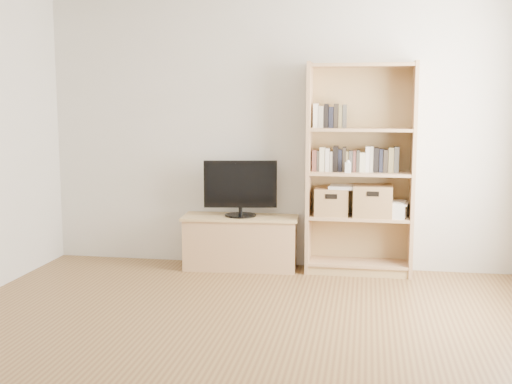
% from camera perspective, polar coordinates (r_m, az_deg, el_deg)
% --- Properties ---
extents(floor, '(4.50, 5.00, 0.01)m').
position_cam_1_polar(floor, '(4.09, -3.52, -15.11)').
color(floor, brown).
rests_on(floor, ground).
extents(back_wall, '(4.50, 0.02, 2.60)m').
position_cam_1_polar(back_wall, '(6.22, 1.71, 5.24)').
color(back_wall, beige).
rests_on(back_wall, floor).
extents(tv_stand, '(1.09, 0.47, 0.49)m').
position_cam_1_polar(tv_stand, '(6.22, -1.38, -4.59)').
color(tv_stand, tan).
rests_on(tv_stand, floor).
extents(bookshelf, '(0.98, 0.35, 1.96)m').
position_cam_1_polar(bookshelf, '(6.01, 9.24, 1.99)').
color(bookshelf, tan).
rests_on(bookshelf, floor).
extents(television, '(0.70, 0.17, 0.55)m').
position_cam_1_polar(television, '(6.13, -1.40, 0.35)').
color(television, black).
rests_on(television, tv_stand).
extents(books_row_mid, '(0.81, 0.17, 0.22)m').
position_cam_1_polar(books_row_mid, '(6.03, 9.26, 2.83)').
color(books_row_mid, brown).
rests_on(books_row_mid, bookshelf).
extents(books_row_upper, '(0.42, 0.17, 0.22)m').
position_cam_1_polar(books_row_upper, '(6.01, 7.25, 6.71)').
color(books_row_upper, brown).
rests_on(books_row_upper, bookshelf).
extents(baby_monitor, '(0.05, 0.04, 0.10)m').
position_cam_1_polar(baby_monitor, '(5.90, 8.18, 2.16)').
color(baby_monitor, white).
rests_on(baby_monitor, bookshelf).
extents(basket_left, '(0.32, 0.27, 0.26)m').
position_cam_1_polar(basket_left, '(6.05, 6.70, -0.86)').
color(basket_left, olive).
rests_on(basket_left, bookshelf).
extents(basket_right, '(0.36, 0.29, 0.29)m').
position_cam_1_polar(basket_right, '(6.04, 10.31, -0.78)').
color(basket_right, olive).
rests_on(basket_right, bookshelf).
extents(laptop, '(0.37, 0.27, 0.03)m').
position_cam_1_polar(laptop, '(6.03, 8.24, 0.44)').
color(laptop, silver).
rests_on(laptop, basket_left).
extents(magazine_stack, '(0.23, 0.30, 0.12)m').
position_cam_1_polar(magazine_stack, '(6.06, 12.36, -1.61)').
color(magazine_stack, silver).
rests_on(magazine_stack, bookshelf).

